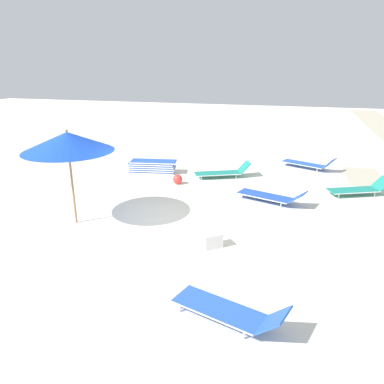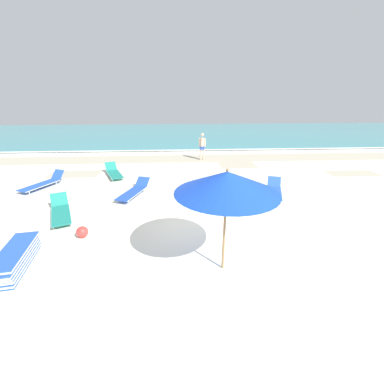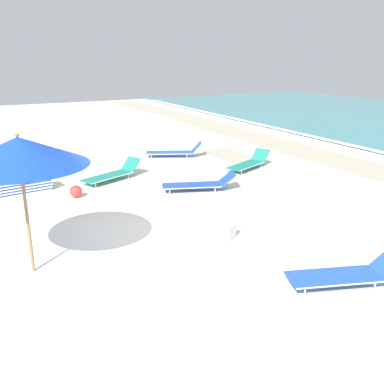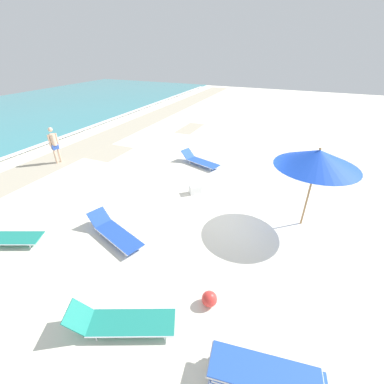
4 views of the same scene
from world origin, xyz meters
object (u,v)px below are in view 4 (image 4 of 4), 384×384
Objects in this scene: sun_lounger_beside_umbrella at (200,161)px; beach_ball at (209,299)px; lounger_stack at (266,380)px; beach_umbrella at (318,159)px; cooler_box at (195,189)px; sun_lounger_under_umbrella at (114,232)px; sun_lounger_near_water_left at (121,321)px; beachgoer_wading_adult at (54,143)px; sun_lounger_mid_beach_solo at (4,237)px.

sun_lounger_beside_umbrella reaches higher than beach_ball.
beach_umbrella is at bearing -11.77° from lounger_stack.
lounger_stack is 0.94× the size of sun_lounger_beside_umbrella.
beach_umbrella is 4.28× the size of cooler_box.
lounger_stack is at bearing -129.30° from beach_ball.
beach_ball is at bearing -87.36° from sun_lounger_under_umbrella.
beachgoer_wading_adult is (5.86, 8.15, 0.78)m from sun_lounger_near_water_left.
sun_lounger_mid_beach_solo is 6.00× the size of beach_ball.
sun_lounger_near_water_left is at bearing -119.82° from sun_lounger_under_umbrella.
sun_lounger_beside_umbrella is 3.49× the size of cooler_box.
sun_lounger_near_water_left is at bearing -150.26° from sun_lounger_beside_umbrella.
beachgoer_wading_adult is at bearing 10.42° from sun_lounger_mid_beach_solo.
sun_lounger_under_umbrella reaches higher than cooler_box.
beach_umbrella reaches higher than sun_lounger_mid_beach_solo.
beach_umbrella is at bearing -103.78° from sun_lounger_beside_umbrella.
sun_lounger_mid_beach_solo is at bearing 119.27° from beach_umbrella.
sun_lounger_beside_umbrella reaches higher than sun_lounger_under_umbrella.
sun_lounger_beside_umbrella is 0.97× the size of sun_lounger_near_water_left.
sun_lounger_beside_umbrella is at bearing -46.02° from sun_lounger_mid_beach_solo.
cooler_box is (-0.10, -7.41, -0.81)m from beachgoer_wading_adult.
sun_lounger_near_water_left is 3.59× the size of cooler_box.
lounger_stack reaches higher than beach_ball.
sun_lounger_mid_beach_solo is (-4.48, 7.99, -2.07)m from beach_umbrella.
sun_lounger_near_water_left is 10.07m from beachgoer_wading_adult.
beach_umbrella is 6.09m from sun_lounger_beside_umbrella.
beach_umbrella is 1.23× the size of sun_lounger_mid_beach_solo.
sun_lounger_mid_beach_solo is at bearing 11.52° from cooler_box.
sun_lounger_beside_umbrella is (6.08, -0.34, 0.01)m from sun_lounger_under_umbrella.
lounger_stack is 3.28× the size of cooler_box.
beachgoer_wading_adult is 5.00× the size of beach_ball.
cooler_box is (4.94, -4.04, -0.03)m from sun_lounger_mid_beach_solo.
sun_lounger_near_water_left reaches higher than lounger_stack.
cooler_box is at bearing 0.30° from sun_lounger_under_umbrella.
sun_lounger_under_umbrella is 1.06× the size of sun_lounger_beside_umbrella.
beachgoer_wading_adult reaches higher than lounger_stack.
beachgoer_wading_adult is at bearing 129.87° from sun_lounger_beside_umbrella.
cooler_box is (5.75, 0.75, -0.03)m from sun_lounger_near_water_left.
beach_umbrella reaches higher than sun_lounger_near_water_left.
beach_umbrella is 1.23× the size of sun_lounger_beside_umbrella.
sun_lounger_mid_beach_solo is (0.74, 7.68, -0.03)m from lounger_stack.
cooler_box is at bearing -142.77° from sun_lounger_beside_umbrella.
sun_lounger_under_umbrella is at bearing 73.00° from beach_ball.
beachgoer_wading_adult is (0.56, 11.36, -1.29)m from beach_umbrella.
beachgoer_wading_adult reaches higher than sun_lounger_near_water_left.
beach_umbrella is 1.16× the size of sun_lounger_under_umbrella.
lounger_stack is 7.72m from sun_lounger_mid_beach_solo.
lounger_stack is at bearing -112.30° from sun_lounger_near_water_left.
sun_lounger_under_umbrella is at bearing 31.48° from cooler_box.
sun_lounger_under_umbrella is 1.06× the size of sun_lounger_mid_beach_solo.
sun_lounger_near_water_left reaches higher than sun_lounger_beside_umbrella.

